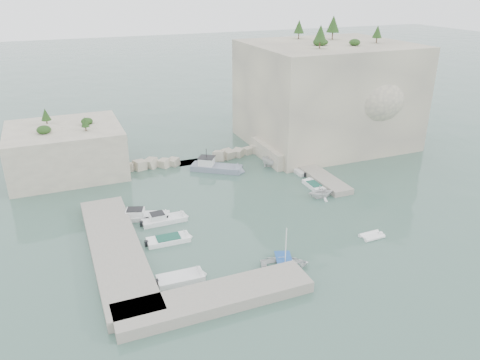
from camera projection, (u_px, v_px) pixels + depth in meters
name	position (u px, v px, depth m)	size (l,w,h in m)	color
ground	(259.00, 221.00, 56.18)	(400.00, 400.00, 0.00)	#426357
cliff_east	(326.00, 94.00, 80.33)	(26.00, 22.00, 17.00)	beige
cliff_terrace	(286.00, 150.00, 75.49)	(8.00, 10.00, 2.50)	beige
outcrop_west	(66.00, 150.00, 69.02)	(16.00, 14.00, 7.00)	beige
quay_west	(116.00, 250.00, 49.18)	(5.00, 24.00, 1.10)	#9E9689
quay_south	(215.00, 298.00, 41.86)	(18.00, 4.00, 1.10)	#9E9689
ledge_east	(314.00, 172.00, 69.21)	(3.00, 16.00, 0.80)	#9E9689
breakwater	(196.00, 157.00, 74.22)	(28.00, 3.00, 1.40)	beige
motorboat_e	(181.00, 280.00, 45.20)	(4.91, 2.01, 0.70)	silver
motorboat_a	(144.00, 218.00, 56.81)	(6.84, 2.03, 1.40)	silver
motorboat_b	(164.00, 222.00, 56.04)	(5.80, 1.90, 1.40)	silver
motorboat_c	(169.00, 242.00, 51.80)	(5.15, 1.87, 0.70)	white
rowboat	(285.00, 267.00, 47.28)	(3.49, 4.89, 1.01)	white
inflatable_dinghy	(372.00, 237.00, 52.71)	(2.81, 1.36, 0.44)	white
tender_east_a	(321.00, 197.00, 62.26)	(3.04, 3.52, 1.86)	white
tender_east_b	(314.00, 188.00, 65.19)	(4.56, 1.56, 0.70)	white
tender_east_c	(298.00, 172.00, 70.48)	(4.56, 1.47, 0.70)	silver
tender_east_d	(278.00, 166.00, 72.48)	(1.93, 5.14, 1.98)	silver
work_boat	(217.00, 171.00, 70.91)	(8.41, 2.48, 2.20)	slate
rowboat_mast	(286.00, 245.00, 46.24)	(0.10, 0.10, 4.20)	white
vegetation	(298.00, 38.00, 75.96)	(53.48, 13.88, 13.40)	#1E4219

